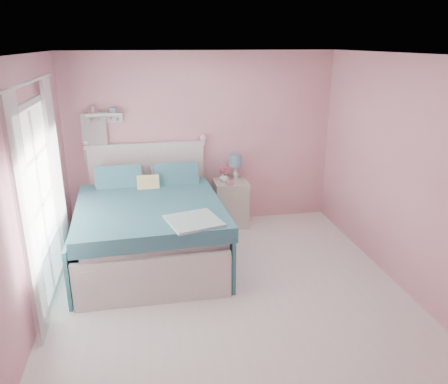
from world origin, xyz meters
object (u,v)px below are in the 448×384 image
object	(u,v)px
table_lamp	(235,162)
bed	(151,227)
nightstand	(231,203)
vase	(224,177)
teacup	(230,182)

from	to	relation	value
table_lamp	bed	bearing A→B (deg)	-144.33
bed	nightstand	xyz separation A→B (m)	(1.23, 0.87, -0.07)
table_lamp	vase	size ratio (longest dim) A/B	2.63
bed	nightstand	bearing A→B (deg)	32.30
vase	table_lamp	bearing A→B (deg)	25.98
vase	teacup	xyz separation A→B (m)	(0.06, -0.15, -0.03)
bed	table_lamp	xyz separation A→B (m)	(1.32, 0.95, 0.56)
bed	vase	distance (m)	1.46
bed	vase	bearing A→B (deg)	34.22
nightstand	vase	size ratio (longest dim) A/B	4.84
bed	table_lamp	size ratio (longest dim) A/B	5.91
bed	nightstand	distance (m)	1.51
bed	teacup	distance (m)	1.42
teacup	nightstand	bearing A→B (deg)	75.43
bed	table_lamp	distance (m)	1.72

